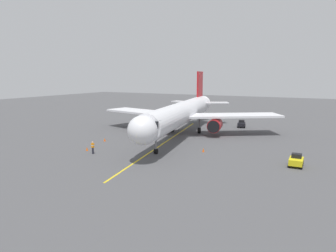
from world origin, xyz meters
TOP-DOWN VIEW (x-y plane):
  - ground_plane at (0.00, 0.00)m, footprint 220.00×220.00m
  - apron_lead_in_line at (1.84, 5.97)m, footprint 7.26×39.42m
  - airplane at (1.89, -0.31)m, footprint 34.27×40.19m
  - ground_crew_marshaller at (7.16, 17.25)m, footprint 0.43×0.30m
  - tug_near_nose at (-18.13, 10.68)m, footprint 1.57×2.31m
  - tug_portside at (-5.47, -13.68)m, footprint 1.94×2.54m
  - safety_cone_nose_left at (9.09, 16.31)m, footprint 0.32×0.32m
  - safety_cone_nose_right at (10.92, 10.16)m, footprint 0.32×0.32m
  - safety_cone_wing_port at (-5.93, 9.26)m, footprint 0.32×0.32m

SIDE VIEW (x-z plane):
  - ground_plane at x=0.00m, z-range 0.00..0.00m
  - apron_lead_in_line at x=1.84m, z-range 0.00..0.01m
  - safety_cone_nose_left at x=9.09m, z-range 0.00..0.55m
  - safety_cone_nose_right at x=10.92m, z-range 0.00..0.55m
  - safety_cone_wing_port at x=-5.93m, z-range 0.00..0.55m
  - tug_near_nose at x=-18.13m, z-range -0.05..1.45m
  - tug_portside at x=-5.47m, z-range -0.05..1.45m
  - ground_crew_marshaller at x=7.16m, z-range 0.03..1.74m
  - airplane at x=1.89m, z-range -1.75..9.75m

